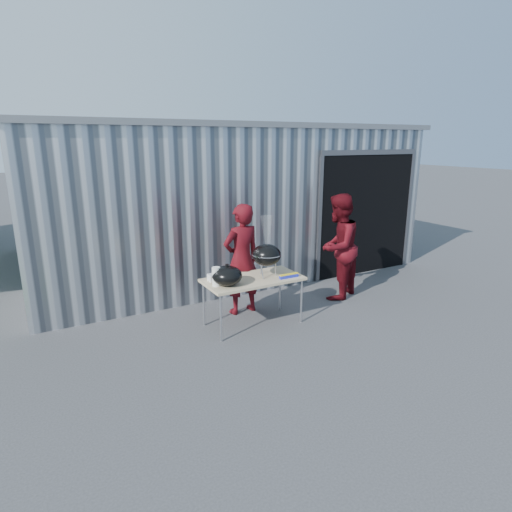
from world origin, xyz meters
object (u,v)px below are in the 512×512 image
folding_table (253,281)px  kettle_grill (267,250)px  person_bystander (338,247)px  person_cook (242,259)px

folding_table → kettle_grill: 0.51m
kettle_grill → folding_table: bearing=177.1°
folding_table → person_bystander: 1.94m
kettle_grill → person_cook: size_ratio=0.52×
kettle_grill → person_cook: (-0.15, 0.54, -0.26)m
kettle_grill → person_bystander: size_ratio=0.50×
folding_table → person_cook: size_ratio=0.82×
kettle_grill → person_bystander: bearing=11.1°
person_bystander → person_cook: bearing=-33.7°
folding_table → kettle_grill: size_ratio=1.60×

